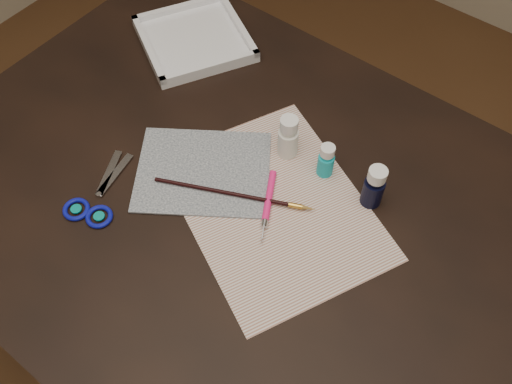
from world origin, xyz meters
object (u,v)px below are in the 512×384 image
Objects in this scene: paper at (274,206)px; scissors at (100,186)px; palette_tray at (194,38)px; canvas at (203,171)px; paint_bottle_cyan at (326,160)px; paint_bottle_white at (288,137)px; paint_bottle_navy at (374,187)px.

scissors is at bearing -149.58° from paper.
paper is 1.80× the size of palette_tray.
paint_bottle_cyan is (0.18, 0.14, 0.03)m from canvas.
paint_bottle_white is 0.08m from paint_bottle_cyan.
scissors reaches higher than canvas.
paint_bottle_navy is (0.13, 0.12, 0.05)m from paper.
canvas is 0.37m from palette_tray.
scissors is (-0.28, -0.17, 0.00)m from paper.
paint_bottle_white reaches higher than paint_bottle_navy.
canvas is 2.68× the size of paint_bottle_navy.
canvas is 0.19m from scissors.
palette_tray is (-0.43, 0.12, -0.02)m from paint_bottle_cyan.
scissors is at bearing -145.74° from paint_bottle_navy.
paint_bottle_white is 0.19m from paint_bottle_navy.
paint_bottle_white is at bearing 54.09° from canvas.
paint_bottle_white is (0.10, 0.14, 0.04)m from canvas.
paint_bottle_navy reaches higher than paint_bottle_cyan.
paint_bottle_navy is at bearing -13.32° from palette_tray.
scissors is at bearing -131.58° from canvas.
canvas is 1.11× the size of palette_tray.
paint_bottle_navy is at bearing 25.64° from canvas.
paper is 0.13m from paint_bottle_cyan.
paint_bottle_cyan reaches higher than canvas.
canvas is 0.32m from paint_bottle_navy.
palette_tray is at bearing 164.07° from paint_bottle_cyan.
paper is 4.26× the size of paint_bottle_white.
paper is 0.14m from paint_bottle_white.
canvas is at bearing -66.78° from scissors.
paint_bottle_cyan is at bearing 178.16° from paint_bottle_navy.
palette_tray reaches higher than canvas.
paint_bottle_white is at bearing -179.71° from paint_bottle_navy.
paint_bottle_cyan is 0.42m from scissors.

